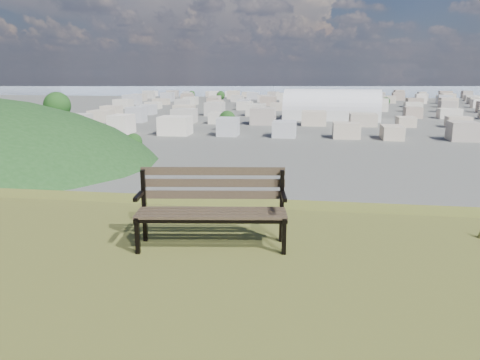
# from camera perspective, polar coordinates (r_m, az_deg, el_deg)

# --- Properties ---
(park_bench) EXTENTS (1.65, 0.73, 0.83)m
(park_bench) POSITION_cam_1_polar(r_m,az_deg,el_deg) (5.07, -3.43, -2.86)
(park_bench) COLOR #483C2A
(park_bench) RESTS_ON hilltop_mesa
(arena) EXTENTS (57.29, 27.85, 23.47)m
(arena) POSITION_cam_1_polar(r_m,az_deg,el_deg) (284.74, 11.11, 8.33)
(arena) COLOR silver
(arena) RESTS_ON ground
(city_blocks) EXTENTS (395.00, 361.00, 7.00)m
(city_blocks) POSITION_cam_1_polar(r_m,az_deg,el_deg) (397.37, 8.79, 9.35)
(city_blocks) COLOR silver
(city_blocks) RESTS_ON ground
(city_trees) EXTENTS (406.52, 387.20, 9.98)m
(city_trees) POSITION_cam_1_polar(r_m,az_deg,el_deg) (323.11, 4.01, 8.93)
(city_trees) COLOR #322519
(city_trees) RESTS_ON ground
(bay_water) EXTENTS (2400.00, 700.00, 0.12)m
(bay_water) POSITION_cam_1_polar(r_m,az_deg,el_deg) (902.64, 8.88, 11.01)
(bay_water) COLOR #8A9CB0
(bay_water) RESTS_ON ground
(far_hills) EXTENTS (2050.00, 340.00, 60.00)m
(far_hills) POSITION_cam_1_polar(r_m,az_deg,el_deg) (1406.51, 6.41, 12.73)
(far_hills) COLOR #8B97AD
(far_hills) RESTS_ON ground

